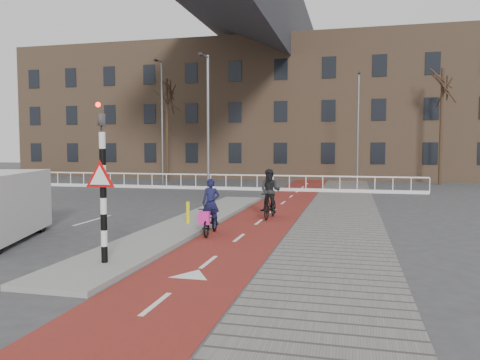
# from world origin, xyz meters

# --- Properties ---
(ground) EXTENTS (120.00, 120.00, 0.00)m
(ground) POSITION_xyz_m (0.00, 0.00, 0.00)
(ground) COLOR #38383A
(ground) RESTS_ON ground
(bike_lane) EXTENTS (2.50, 60.00, 0.01)m
(bike_lane) POSITION_xyz_m (1.50, 10.00, 0.01)
(bike_lane) COLOR maroon
(bike_lane) RESTS_ON ground
(sidewalk) EXTENTS (3.00, 60.00, 0.01)m
(sidewalk) POSITION_xyz_m (4.30, 10.00, 0.01)
(sidewalk) COLOR slate
(sidewalk) RESTS_ON ground
(curb_island) EXTENTS (1.80, 16.00, 0.12)m
(curb_island) POSITION_xyz_m (-0.70, 4.00, 0.06)
(curb_island) COLOR gray
(curb_island) RESTS_ON ground
(traffic_signal) EXTENTS (0.80, 0.80, 3.68)m
(traffic_signal) POSITION_xyz_m (-0.60, -2.02, 1.99)
(traffic_signal) COLOR black
(traffic_signal) RESTS_ON curb_island
(bollard) EXTENTS (0.12, 0.12, 0.73)m
(bollard) POSITION_xyz_m (-0.62, 3.47, 0.49)
(bollard) COLOR yellow
(bollard) RESTS_ON curb_island
(cyclist_near) EXTENTS (0.66, 1.65, 1.71)m
(cyclist_near) POSITION_xyz_m (0.55, 2.27, 0.58)
(cyclist_near) COLOR black
(cyclist_near) RESTS_ON bike_lane
(cyclist_far) EXTENTS (0.82, 1.73, 1.85)m
(cyclist_far) POSITION_xyz_m (1.74, 5.90, 0.77)
(cyclist_far) COLOR black
(cyclist_far) RESTS_ON bike_lane
(railing) EXTENTS (28.00, 0.10, 0.99)m
(railing) POSITION_xyz_m (-5.00, 17.00, 0.31)
(railing) COLOR silver
(railing) RESTS_ON ground
(townhouse_row) EXTENTS (46.00, 10.00, 15.90)m
(townhouse_row) POSITION_xyz_m (-3.00, 32.00, 7.81)
(townhouse_row) COLOR #7F6047
(townhouse_row) RESTS_ON ground
(tree_mid) EXTENTS (0.23, 0.23, 7.82)m
(tree_mid) POSITION_xyz_m (-8.96, 22.00, 3.91)
(tree_mid) COLOR black
(tree_mid) RESTS_ON ground
(tree_right) EXTENTS (0.23, 0.23, 8.23)m
(tree_right) POSITION_xyz_m (10.80, 24.51, 4.11)
(tree_right) COLOR black
(tree_right) RESTS_ON ground
(streetlight_near) EXTENTS (0.12, 0.12, 7.10)m
(streetlight_near) POSITION_xyz_m (-2.16, 10.67, 3.55)
(streetlight_near) COLOR slate
(streetlight_near) RESTS_ON ground
(streetlight_left) EXTENTS (0.12, 0.12, 8.89)m
(streetlight_left) POSITION_xyz_m (-8.77, 20.59, 4.44)
(streetlight_left) COLOR slate
(streetlight_left) RESTS_ON ground
(streetlight_right) EXTENTS (0.12, 0.12, 7.76)m
(streetlight_right) POSITION_xyz_m (5.04, 22.15, 3.88)
(streetlight_right) COLOR slate
(streetlight_right) RESTS_ON ground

